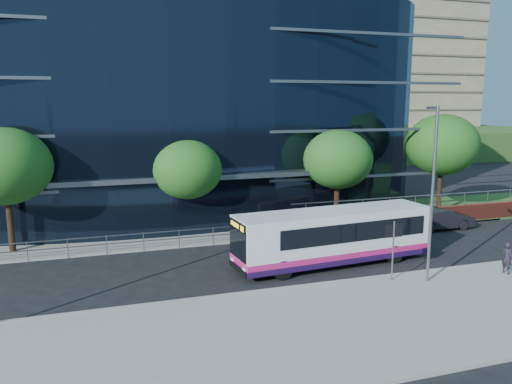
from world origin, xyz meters
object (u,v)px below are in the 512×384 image
object	(u,v)px
tree_far_c	(338,159)
tree_far_d	(442,145)
city_bus	(335,236)
tree_dist_f	(436,130)
pedestrian	(507,258)
streetlight_east	(432,189)
tree_dist_e	(346,130)
parked_car	(441,219)
tree_far_b	(187,170)
street_sign	(393,238)
tree_far_a	(5,166)

from	to	relation	value
tree_far_c	tree_far_d	world-z (taller)	tree_far_d
city_bus	tree_dist_f	bearing A→B (deg)	42.72
city_bus	pedestrian	distance (m)	8.23
streetlight_east	tree_dist_e	bearing A→B (deg)	66.89
tree_far_d	tree_dist_f	xyz separation A→B (m)	(24.00, 32.00, -0.98)
tree_far_c	tree_far_d	bearing A→B (deg)	6.34
tree_far_c	city_bus	world-z (taller)	tree_far_c
tree_far_c	parked_car	size ratio (longest dim) A/B	1.49
tree_far_c	tree_dist_e	xyz separation A→B (m)	(17.00, 31.00, 0.00)
tree_far_b	city_bus	xyz separation A→B (m)	(6.22, -7.79, -2.70)
street_sign	pedestrian	distance (m)	5.97
tree_dist_f	tree_dist_e	bearing A→B (deg)	-172.87
tree_dist_f	streetlight_east	distance (m)	55.74
city_bus	parked_car	bearing A→B (deg)	18.58
tree_far_c	city_bus	xyz separation A→B (m)	(-3.78, -7.29, -3.02)
city_bus	parked_car	xyz separation A→B (m)	(9.94, 4.32, -0.79)
tree_far_a	tree_dist_e	bearing A→B (deg)	39.96
tree_dist_f	parked_car	size ratio (longest dim) A/B	1.38
tree_far_d	parked_car	xyz separation A→B (m)	(-2.83, -3.97, -4.47)
tree_far_a	streetlight_east	size ratio (longest dim) A/B	0.87
tree_dist_e	streetlight_east	size ratio (longest dim) A/B	0.81
tree_far_a	city_bus	distance (m)	18.10
pedestrian	parked_car	bearing A→B (deg)	-25.00
streetlight_east	city_bus	distance (m)	5.60
pedestrian	tree_dist_e	bearing A→B (deg)	-24.17
tree_dist_e	parked_car	distance (m)	35.86
streetlight_east	street_sign	bearing A→B (deg)	158.64
tree_far_d	tree_dist_f	world-z (taller)	tree_far_d
tree_dist_f	streetlight_east	xyz separation A→B (m)	(-34.00, -44.17, 0.23)
tree_dist_f	pedestrian	distance (m)	53.62
street_sign	pedestrian	xyz separation A→B (m)	(5.77, -0.91, -1.22)
tree_far_a	tree_far_d	distance (m)	29.02
tree_far_a	tree_far_d	size ratio (longest dim) A/B	0.94
tree_far_a	tree_dist_f	world-z (taller)	tree_far_a
street_sign	tree_far_b	bearing A→B (deg)	124.08
tree_far_b	tree_far_a	bearing A→B (deg)	-177.14
tree_far_d	street_sign	bearing A→B (deg)	-134.78
tree_dist_e	city_bus	distance (m)	43.67
tree_far_d	streetlight_east	xyz separation A→B (m)	(-10.00, -12.17, -0.75)
parked_car	city_bus	bearing A→B (deg)	114.09
tree_far_c	tree_dist_f	xyz separation A→B (m)	(33.00, 33.00, -0.33)
streetlight_east	tree_far_a	bearing A→B (deg)	149.54
tree_dist_e	pedestrian	xyz separation A→B (m)	(-13.73, -42.50, -3.61)
street_sign	city_bus	distance (m)	3.60
parked_car	tree_far_b	bearing A→B (deg)	78.51
tree_dist_f	city_bus	xyz separation A→B (m)	(-36.78, -40.29, -2.70)
tree_dist_f	streetlight_east	size ratio (longest dim) A/B	0.76
tree_far_a	tree_far_d	xyz separation A→B (m)	(29.00, 1.00, 0.33)
tree_far_b	parked_car	xyz separation A→B (m)	(16.17, -3.47, -3.49)
street_sign	tree_dist_f	world-z (taller)	tree_dist_f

